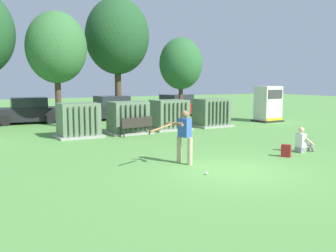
{
  "coord_description": "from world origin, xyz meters",
  "views": [
    {
      "loc": [
        -7.15,
        -8.63,
        2.71
      ],
      "look_at": [
        -0.32,
        3.5,
        1.0
      ],
      "focal_mm": 40.33,
      "sensor_mm": 36.0,
      "label": 1
    }
  ],
  "objects_px": {
    "transformer_mid_east": "(169,115)",
    "generator_enclosure": "(268,104)",
    "sports_ball": "(206,173)",
    "backpack": "(286,151)",
    "parked_car_right_of_center": "(175,106)",
    "transformer_east": "(211,113)",
    "transformer_west": "(78,121)",
    "batter": "(183,134)",
    "parked_car_leftmost": "(27,111)",
    "seated_spectator": "(303,142)",
    "transformer_mid_west": "(128,118)",
    "park_bench": "(136,125)",
    "parked_car_left_of_center": "(110,109)"
  },
  "relations": [
    {
      "from": "transformer_east",
      "to": "backpack",
      "type": "bearing_deg",
      "value": -108.68
    },
    {
      "from": "transformer_east",
      "to": "seated_spectator",
      "type": "distance_m",
      "value": 8.29
    },
    {
      "from": "transformer_mid_west",
      "to": "seated_spectator",
      "type": "bearing_deg",
      "value": -64.33
    },
    {
      "from": "park_bench",
      "to": "backpack",
      "type": "distance_m",
      "value": 7.62
    },
    {
      "from": "transformer_west",
      "to": "batter",
      "type": "distance_m",
      "value": 7.48
    },
    {
      "from": "transformer_west",
      "to": "transformer_mid_east",
      "type": "relative_size",
      "value": 1.0
    },
    {
      "from": "transformer_mid_west",
      "to": "parked_car_right_of_center",
      "type": "bearing_deg",
      "value": 45.0
    },
    {
      "from": "transformer_mid_west",
      "to": "transformer_east",
      "type": "height_order",
      "value": "same"
    },
    {
      "from": "backpack",
      "to": "parked_car_right_of_center",
      "type": "relative_size",
      "value": 0.1
    },
    {
      "from": "sports_ball",
      "to": "backpack",
      "type": "xyz_separation_m",
      "value": [
        3.93,
        0.71,
        0.17
      ]
    },
    {
      "from": "transformer_mid_east",
      "to": "generator_enclosure",
      "type": "relative_size",
      "value": 0.91
    },
    {
      "from": "transformer_east",
      "to": "parked_car_leftmost",
      "type": "relative_size",
      "value": 0.49
    },
    {
      "from": "park_bench",
      "to": "backpack",
      "type": "height_order",
      "value": "park_bench"
    },
    {
      "from": "generator_enclosure",
      "to": "batter",
      "type": "height_order",
      "value": "generator_enclosure"
    },
    {
      "from": "transformer_mid_west",
      "to": "batter",
      "type": "relative_size",
      "value": 1.21
    },
    {
      "from": "transformer_east",
      "to": "parked_car_left_of_center",
      "type": "relative_size",
      "value": 0.49
    },
    {
      "from": "backpack",
      "to": "transformer_mid_east",
      "type": "bearing_deg",
      "value": 89.75
    },
    {
      "from": "park_bench",
      "to": "batter",
      "type": "distance_m",
      "value": 6.51
    },
    {
      "from": "transformer_west",
      "to": "backpack",
      "type": "xyz_separation_m",
      "value": [
        5.07,
        -8.18,
        -0.57
      ]
    },
    {
      "from": "batter",
      "to": "sports_ball",
      "type": "relative_size",
      "value": 19.33
    },
    {
      "from": "batter",
      "to": "backpack",
      "type": "height_order",
      "value": "batter"
    },
    {
      "from": "transformer_mid_east",
      "to": "parked_car_left_of_center",
      "type": "relative_size",
      "value": 0.49
    },
    {
      "from": "transformer_west",
      "to": "backpack",
      "type": "bearing_deg",
      "value": -58.22
    },
    {
      "from": "transformer_east",
      "to": "generator_enclosure",
      "type": "relative_size",
      "value": 0.91
    },
    {
      "from": "generator_enclosure",
      "to": "sports_ball",
      "type": "relative_size",
      "value": 25.56
    },
    {
      "from": "transformer_west",
      "to": "transformer_east",
      "type": "height_order",
      "value": "same"
    },
    {
      "from": "parked_car_leftmost",
      "to": "parked_car_right_of_center",
      "type": "height_order",
      "value": "same"
    },
    {
      "from": "parked_car_leftmost",
      "to": "park_bench",
      "type": "bearing_deg",
      "value": -65.64
    },
    {
      "from": "transformer_mid_east",
      "to": "generator_enclosure",
      "type": "xyz_separation_m",
      "value": [
        7.56,
        0.31,
        0.35
      ]
    },
    {
      "from": "transformer_east",
      "to": "sports_ball",
      "type": "bearing_deg",
      "value": -126.55
    },
    {
      "from": "sports_ball",
      "to": "parked_car_right_of_center",
      "type": "height_order",
      "value": "parked_car_right_of_center"
    },
    {
      "from": "sports_ball",
      "to": "parked_car_right_of_center",
      "type": "distance_m",
      "value": 17.61
    },
    {
      "from": "parked_car_left_of_center",
      "to": "parked_car_right_of_center",
      "type": "distance_m",
      "value": 5.11
    },
    {
      "from": "generator_enclosure",
      "to": "park_bench",
      "type": "bearing_deg",
      "value": -171.18
    },
    {
      "from": "park_bench",
      "to": "backpack",
      "type": "bearing_deg",
      "value": -70.64
    },
    {
      "from": "transformer_mid_east",
      "to": "parked_car_left_of_center",
      "type": "xyz_separation_m",
      "value": [
        -0.93,
        6.51,
        -0.04
      ]
    },
    {
      "from": "generator_enclosure",
      "to": "transformer_mid_west",
      "type": "bearing_deg",
      "value": -176.5
    },
    {
      "from": "transformer_east",
      "to": "parked_car_leftmost",
      "type": "distance_m",
      "value": 11.43
    },
    {
      "from": "seated_spectator",
      "to": "transformer_west",
      "type": "bearing_deg",
      "value": 128.64
    },
    {
      "from": "generator_enclosure",
      "to": "parked_car_right_of_center",
      "type": "distance_m",
      "value": 7.02
    },
    {
      "from": "generator_enclosure",
      "to": "backpack",
      "type": "relative_size",
      "value": 5.23
    },
    {
      "from": "seated_spectator",
      "to": "parked_car_leftmost",
      "type": "bearing_deg",
      "value": 116.32
    },
    {
      "from": "transformer_mid_west",
      "to": "transformer_east",
      "type": "bearing_deg",
      "value": 3.22
    },
    {
      "from": "parked_car_left_of_center",
      "to": "parked_car_right_of_center",
      "type": "xyz_separation_m",
      "value": [
        5.11,
        -0.05,
        0.0
      ]
    },
    {
      "from": "seated_spectator",
      "to": "parked_car_leftmost",
      "type": "xyz_separation_m",
      "value": [
        -7.44,
        15.05,
        0.38
      ]
    },
    {
      "from": "transformer_west",
      "to": "generator_enclosure",
      "type": "height_order",
      "value": "generator_enclosure"
    },
    {
      "from": "transformer_mid_west",
      "to": "park_bench",
      "type": "height_order",
      "value": "transformer_mid_west"
    },
    {
      "from": "batter",
      "to": "transformer_east",
      "type": "bearing_deg",
      "value": 49.01
    },
    {
      "from": "generator_enclosure",
      "to": "seated_spectator",
      "type": "height_order",
      "value": "generator_enclosure"
    },
    {
      "from": "batter",
      "to": "transformer_mid_east",
      "type": "bearing_deg",
      "value": 63.45
    }
  ]
}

